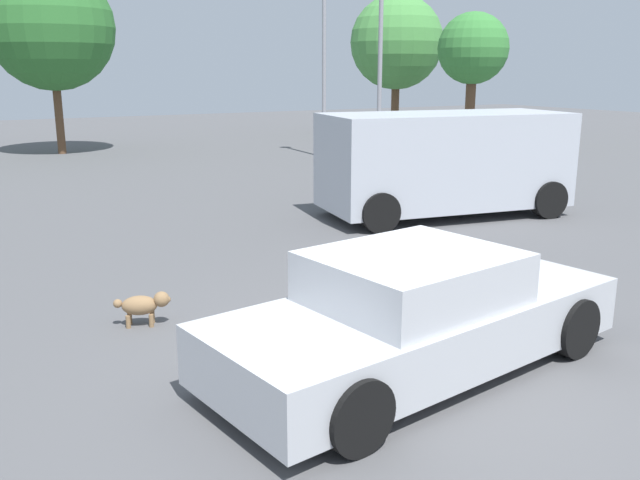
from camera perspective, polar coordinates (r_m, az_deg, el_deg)
The scene contains 9 objects.
ground_plane at distance 7.02m, azimuth 6.93°, elevation -10.75°, with size 80.00×80.00×0.00m, color #515154.
sedan_foreground at distance 6.85m, azimuth 8.11°, elevation -6.27°, with size 4.63×2.37×1.23m.
dog at distance 8.27m, azimuth -14.59°, elevation -5.29°, with size 0.62×0.37×0.41m.
van_white at distance 14.17m, azimuth 10.45°, elevation 6.57°, with size 5.23×2.90×2.10m.
light_post_mid at distance 22.19m, azimuth 5.12°, elevation 17.29°, with size 0.44×0.44×6.14m.
light_post_far at distance 23.54m, azimuth 0.35°, elevation 17.72°, with size 0.44×0.44×6.53m.
tree_back_center at distance 26.25m, azimuth -21.66°, elevation 16.25°, with size 4.32×4.32×6.52m.
tree_back_right at distance 28.31m, azimuth 12.72°, elevation 15.34°, with size 2.78×2.78×5.15m.
tree_far_right at distance 32.51m, azimuth 6.46°, elevation 16.15°, with size 4.24×4.24×6.28m.
Camera 1 is at (-3.82, -5.11, 2.94)m, focal length 38.12 mm.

